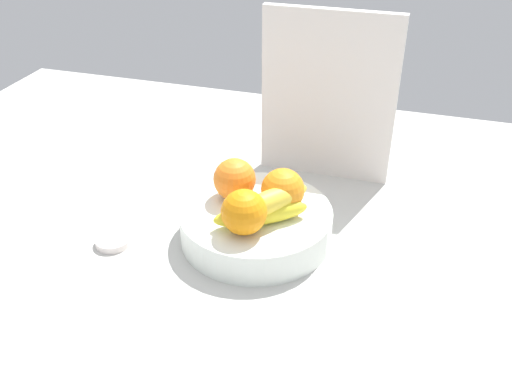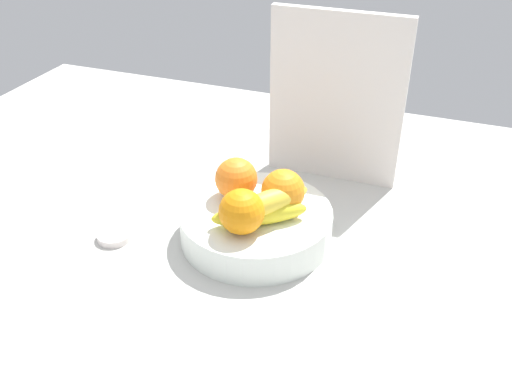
# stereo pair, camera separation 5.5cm
# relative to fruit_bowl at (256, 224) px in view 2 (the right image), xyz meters

# --- Properties ---
(ground_plane) EXTENTS (1.80, 1.40, 0.03)m
(ground_plane) POSITION_rel_fruit_bowl_xyz_m (-0.03, -0.03, -0.05)
(ground_plane) COLOR #B9B8B2
(fruit_bowl) EXTENTS (0.28, 0.28, 0.06)m
(fruit_bowl) POSITION_rel_fruit_bowl_xyz_m (0.00, 0.00, 0.00)
(fruit_bowl) COLOR white
(fruit_bowl) RESTS_ON ground_plane
(orange_front_left) EXTENTS (0.08, 0.08, 0.08)m
(orange_front_left) POSITION_rel_fruit_bowl_xyz_m (-0.05, 0.03, 0.07)
(orange_front_left) COLOR orange
(orange_front_left) RESTS_ON fruit_bowl
(orange_front_right) EXTENTS (0.08, 0.08, 0.08)m
(orange_front_right) POSITION_rel_fruit_bowl_xyz_m (-0.00, -0.07, 0.07)
(orange_front_right) COLOR orange
(orange_front_right) RESTS_ON fruit_bowl
(orange_center) EXTENTS (0.08, 0.08, 0.08)m
(orange_center) POSITION_rel_fruit_bowl_xyz_m (0.04, 0.02, 0.07)
(orange_center) COLOR orange
(orange_center) RESTS_ON fruit_bowl
(banana_bunch) EXTENTS (0.16, 0.16, 0.06)m
(banana_bunch) POSITION_rel_fruit_bowl_xyz_m (0.03, -0.03, 0.06)
(banana_bunch) COLOR yellow
(banana_bunch) RESTS_ON fruit_bowl
(cutting_board) EXTENTS (0.28, 0.02, 0.36)m
(cutting_board) POSITION_rel_fruit_bowl_xyz_m (0.07, 0.27, 0.15)
(cutting_board) COLOR white
(cutting_board) RESTS_ON ground_plane
(jar_lid) EXTENTS (0.06, 0.06, 0.01)m
(jar_lid) POSITION_rel_fruit_bowl_xyz_m (-0.25, -0.10, -0.02)
(jar_lid) COLOR silver
(jar_lid) RESTS_ON ground_plane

